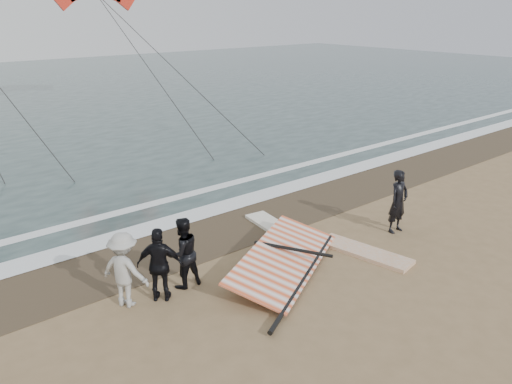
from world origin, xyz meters
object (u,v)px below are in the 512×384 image
Objects in this scene: board_cream at (277,228)px; board_white at (365,252)px; sail_rig at (278,260)px; man_main at (398,201)px.

board_white is at bearing -65.55° from board_cream.
man_main is at bearing -7.49° from sail_rig.
board_cream is (-0.83, 2.62, 0.00)m from board_white.
board_white is at bearing -169.03° from man_main.
man_main is 4.23m from sail_rig.
board_cream is at bearing 49.53° from sail_rig.
board_cream is 0.58× the size of sail_rig.
sail_rig is (-1.46, -1.71, 0.14)m from board_cream.
board_white is 2.75m from board_cream.
man_main is at bearing 0.62° from board_white.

